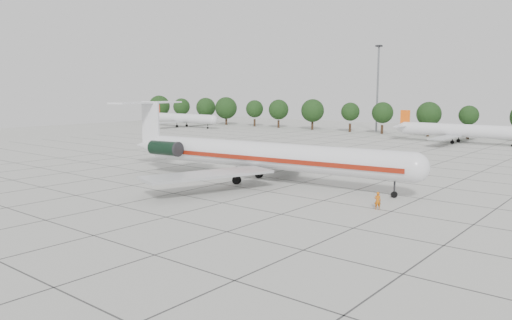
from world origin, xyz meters
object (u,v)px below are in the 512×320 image
Objects in this scene: ground_crew at (378,201)px; bg_airliner_c at (459,131)px; main_airliner at (252,154)px; bg_airliner_a at (183,118)px; floodlight_mast at (378,83)px.

bg_airliner_c reaches higher than ground_crew.
main_airliner is 68.58m from bg_airliner_c.
main_airliner is 24.12× the size of ground_crew.
bg_airliner_c is at bearing 3.40° from bg_airliner_a.
main_airliner is 20.98m from ground_crew.
bg_airliner_c is at bearing -32.82° from floodlight_mast.
bg_airliner_c is (88.24, 5.24, 0.00)m from bg_airliner_a.
ground_crew is 0.07× the size of bg_airliner_c.
floodlight_mast is at bearing 98.87° from main_airliner.
floodlight_mast is (-30.23, 19.50, 11.37)m from bg_airliner_c.
ground_crew is at bearing -33.30° from bg_airliner_a.
main_airliner reaches higher than bg_airliner_a.
ground_crew is 122.70m from bg_airliner_a.
bg_airliner_a is (-102.54, 67.36, 1.98)m from ground_crew.
ground_crew is at bearing -18.45° from main_airliner.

